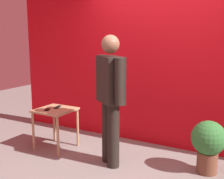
# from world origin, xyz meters

# --- Properties ---
(ground_plane) EXTENTS (12.00, 12.00, 0.00)m
(ground_plane) POSITION_xyz_m (0.00, 0.00, 0.00)
(ground_plane) COLOR gray
(back_wall_red) EXTENTS (5.47, 0.12, 2.85)m
(back_wall_red) POSITION_xyz_m (0.00, 1.36, 1.42)
(back_wall_red) COLOR red
(back_wall_red) RESTS_ON ground_plane
(standing_person) EXTENTS (0.61, 0.51, 1.75)m
(standing_person) POSITION_xyz_m (-0.31, 0.31, 0.98)
(standing_person) COLOR black
(standing_person) RESTS_ON ground_plane
(side_table) EXTENTS (0.54, 0.54, 0.63)m
(side_table) POSITION_xyz_m (-1.33, 0.39, 0.53)
(side_table) COLOR tan
(side_table) RESTS_ON ground_plane
(cell_phone) EXTENTS (0.13, 0.16, 0.01)m
(cell_phone) POSITION_xyz_m (-1.40, 0.29, 0.63)
(cell_phone) COLOR black
(cell_phone) RESTS_ON side_table
(tv_remote) EXTENTS (0.08, 0.18, 0.02)m
(tv_remote) POSITION_xyz_m (-1.35, 0.47, 0.64)
(tv_remote) COLOR black
(tv_remote) RESTS_ON side_table
(potted_plant) EXTENTS (0.44, 0.44, 0.69)m
(potted_plant) POSITION_xyz_m (0.90, 0.69, 0.41)
(potted_plant) COLOR brown
(potted_plant) RESTS_ON ground_plane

